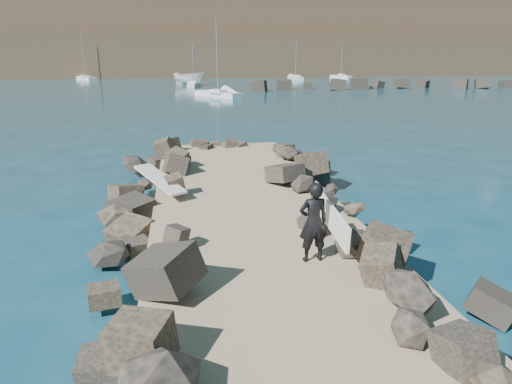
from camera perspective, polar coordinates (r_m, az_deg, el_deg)
ground at (r=14.35m, az=-0.65°, el=-4.58°), size 800.00×800.00×0.00m
jetty at (r=12.41m, az=0.75°, el=-6.64°), size 6.00×26.00×0.60m
riprap_left at (r=12.67m, az=-12.75°, el=-5.60°), size 2.60×22.00×1.00m
riprap_right at (r=13.55m, az=12.58°, el=-4.08°), size 2.60×22.00×1.00m
breakwater_secondary at (r=77.73m, az=19.65°, el=12.56°), size 52.00×4.00×1.20m
headland at (r=173.95m, az=-5.67°, el=20.42°), size 360.00×140.00×32.00m
surfboard_resting at (r=15.91m, az=-11.93°, el=1.17°), size 1.85×2.42×0.08m
boat_imported at (r=81.48m, az=-8.42°, el=13.86°), size 6.10×4.77×2.23m
surfer_with_board at (r=10.59m, az=7.52°, el=-3.70°), size 0.88×2.37×1.91m
sailboat_b at (r=77.15m, az=-7.77°, el=13.15°), size 2.39×5.67×6.84m
sailboat_c at (r=58.91m, az=-4.78°, el=12.11°), size 5.73×7.51×9.37m
sailboat_f at (r=104.52m, az=10.57°, el=13.98°), size 3.51×5.43×6.76m
sailboat_e at (r=102.98m, az=-20.54°, el=13.18°), size 5.52×7.53×9.30m
sailboat_d at (r=98.10m, az=4.97°, el=14.02°), size 1.85×6.81×8.17m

